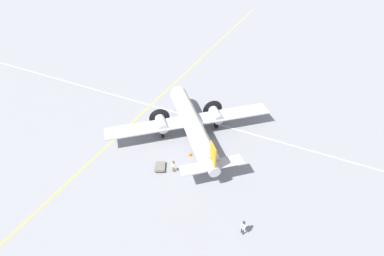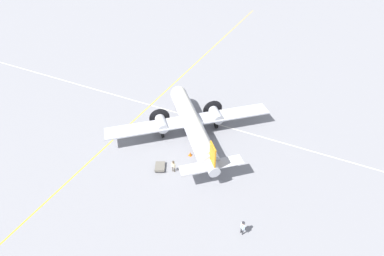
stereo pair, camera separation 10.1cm
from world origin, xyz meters
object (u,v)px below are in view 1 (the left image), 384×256
traffic_cone (190,154)px  suitcase_near_door (182,169)px  airliner_main (191,121)px  crew_foreground (243,227)px  passenger_boarding (174,165)px  baggage_cart (160,167)px

traffic_cone → suitcase_near_door: bearing=7.0°
airliner_main → crew_foreground: (11.55, 11.21, -1.34)m
passenger_boarding → baggage_cart: (0.28, -1.75, -0.76)m
passenger_boarding → baggage_cart: bearing=12.8°
suitcase_near_door → traffic_cone: bearing=-173.0°
crew_foreground → passenger_boarding: crew_foreground is taller
airliner_main → crew_foreground: bearing=-177.1°
crew_foreground → baggage_cart: crew_foreground is taller
crew_foreground → traffic_cone: bearing=-4.1°
suitcase_near_door → airliner_main: bearing=-162.9°
baggage_cart → airliner_main: bearing=-31.4°
airliner_main → suitcase_near_door: size_ratio=33.14×
crew_foreground → traffic_cone: size_ratio=3.16×
airliner_main → traffic_cone: (3.70, 1.67, -2.21)m
crew_foreground → suitcase_near_door: crew_foreground is taller
airliner_main → suitcase_near_door: 7.22m
crew_foreground → baggage_cart: 12.58m
crew_foreground → suitcase_near_door: 10.49m
airliner_main → suitcase_near_door: bearing=155.8°
crew_foreground → airliner_main: bearing=-10.6°
suitcase_near_door → passenger_boarding: bearing=-59.3°
airliner_main → passenger_boarding: (7.10, 1.13, -1.44)m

